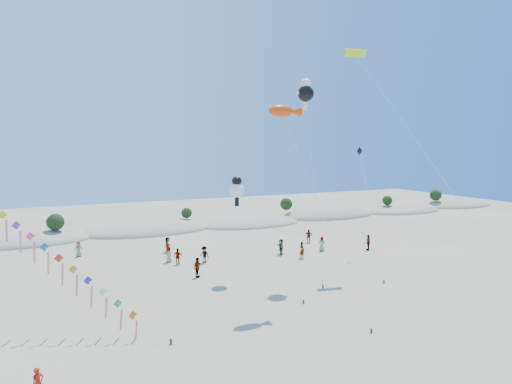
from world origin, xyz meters
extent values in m
ellipsoid|color=tan|center=(-16.00, 44.60, 0.00)|extent=(17.60, 9.68, 3.00)
ellipsoid|color=#233413|center=(-16.00, 44.60, 0.83)|extent=(14.08, 6.34, 0.70)
ellipsoid|color=tan|center=(0.00, 45.30, 0.00)|extent=(19.00, 10.45, 3.40)
ellipsoid|color=#233413|center=(0.00, 45.30, 0.94)|extent=(15.20, 6.84, 0.76)
ellipsoid|color=tan|center=(16.00, 43.90, 0.00)|extent=(16.40, 9.02, 2.80)
ellipsoid|color=#233413|center=(16.00, 43.90, 0.77)|extent=(13.12, 5.90, 0.66)
ellipsoid|color=tan|center=(32.00, 45.70, 0.00)|extent=(18.00, 9.90, 3.80)
ellipsoid|color=#233413|center=(32.00, 45.70, 1.04)|extent=(14.40, 6.48, 0.72)
ellipsoid|color=tan|center=(48.00, 44.50, 0.00)|extent=(16.80, 9.24, 3.00)
ellipsoid|color=#233413|center=(48.00, 44.50, 0.83)|extent=(13.44, 6.05, 0.67)
ellipsoid|color=tan|center=(64.00, 45.90, 0.00)|extent=(17.60, 9.68, 3.20)
ellipsoid|color=#233413|center=(64.00, 45.90, 0.88)|extent=(14.08, 6.34, 0.70)
sphere|color=black|center=(-12.00, 43.40, 2.48)|extent=(2.20, 2.20, 2.20)
sphere|color=black|center=(6.00, 45.40, 2.24)|extent=(1.60, 1.60, 1.60)
sphere|color=black|center=(24.00, 46.80, 2.44)|extent=(2.10, 2.10, 2.10)
sphere|color=black|center=(44.00, 44.10, 2.32)|extent=(1.80, 1.80, 1.80)
sphere|color=black|center=(58.00, 45.60, 2.52)|extent=(2.30, 2.30, 2.30)
cube|color=#3F2D1E|center=(-5.66, 7.92, 0.17)|extent=(0.12, 0.12, 0.35)
cube|color=orange|center=(-7.65, 9.46, 1.64)|extent=(1.13, 0.44, 1.19)
cube|color=pink|center=(-7.47, 9.51, 0.54)|extent=(0.19, 0.45, 1.55)
cube|color=green|center=(-8.45, 10.09, 2.30)|extent=(1.13, 0.44, 1.19)
cube|color=pink|center=(-8.27, 10.14, 1.20)|extent=(0.19, 0.45, 1.55)
cube|color=white|center=(-9.26, 10.72, 2.97)|extent=(1.13, 0.44, 1.19)
cube|color=pink|center=(-9.08, 10.77, 1.87)|extent=(0.19, 0.45, 1.55)
cube|color=#382595|center=(-10.07, 11.35, 3.63)|extent=(1.13, 0.44, 1.19)
cube|color=pink|center=(-9.89, 11.40, 2.53)|extent=(0.19, 0.45, 1.55)
cube|color=orange|center=(-10.88, 11.98, 4.30)|extent=(1.13, 0.44, 1.19)
cube|color=pink|center=(-10.70, 12.03, 3.20)|extent=(0.19, 0.45, 1.55)
cube|color=red|center=(-11.69, 12.61, 4.97)|extent=(1.13, 0.44, 1.19)
cube|color=pink|center=(-11.51, 12.66, 3.87)|extent=(0.19, 0.45, 1.55)
cube|color=blue|center=(-12.49, 13.24, 5.63)|extent=(1.13, 0.44, 1.19)
cube|color=pink|center=(-12.31, 13.29, 4.53)|extent=(0.19, 0.45, 1.55)
cube|color=#FF5092|center=(-13.30, 13.87, 6.30)|extent=(1.13, 0.44, 1.19)
cube|color=pink|center=(-13.12, 13.92, 5.20)|extent=(0.19, 0.45, 1.55)
cube|color=purple|center=(-14.11, 14.50, 6.97)|extent=(1.13, 0.44, 1.19)
cube|color=pink|center=(-13.93, 14.55, 5.87)|extent=(0.19, 0.45, 1.55)
cube|color=yellow|center=(-14.92, 15.13, 7.63)|extent=(1.13, 0.44, 1.19)
cube|color=pink|center=(-14.74, 15.18, 6.53)|extent=(0.19, 0.45, 1.55)
cube|color=#3F2D1E|center=(6.57, 3.99, 0.15)|extent=(0.10, 0.10, 0.30)
cylinder|color=silver|center=(5.52, 8.32, 7.43)|extent=(2.11, 8.68, 14.88)
ellipsoid|color=#E53E0C|center=(4.48, 12.65, 14.87)|extent=(2.17, 0.96, 0.96)
cone|color=#E53E0C|center=(5.70, 12.65, 14.87)|extent=(0.87, 0.87, 0.87)
cube|color=#3F2D1E|center=(5.32, 10.39, 0.15)|extent=(0.10, 0.10, 0.30)
cylinder|color=silver|center=(4.32, 14.68, 4.08)|extent=(2.03, 8.60, 8.19)
sphere|color=white|center=(3.32, 18.97, 8.17)|extent=(1.37, 1.37, 1.37)
sphere|color=black|center=(3.32, 18.97, 8.99)|extent=(0.91, 0.91, 0.91)
cube|color=black|center=(3.32, 18.97, 7.08)|extent=(0.35, 0.18, 0.80)
cube|color=#3F2D1E|center=(8.78, 12.89, 0.15)|extent=(0.10, 0.10, 0.30)
cylinder|color=silver|center=(9.22, 15.19, 8.51)|extent=(0.90, 4.63, 17.03)
sphere|color=black|center=(9.65, 17.49, 17.02)|extent=(1.51, 1.51, 1.51)
sphere|color=white|center=(9.65, 17.49, 17.93)|extent=(0.98, 0.98, 0.98)
cube|color=white|center=(9.65, 17.49, 15.87)|extent=(0.35, 0.18, 0.80)
cube|color=white|center=(8.95, 17.49, 17.02)|extent=(0.60, 0.15, 0.25)
cube|color=white|center=(10.35, 17.49, 17.02)|extent=(0.60, 0.15, 0.25)
cylinder|color=silver|center=(18.31, 10.50, 10.76)|extent=(4.30, 16.57, 21.54)
cube|color=#FFFA0D|center=(16.18, 18.78, 21.52)|extent=(2.24, 0.91, 0.79)
cube|color=black|center=(16.18, 18.80, 21.52)|extent=(2.17, 0.56, 0.19)
cube|color=#3F2D1E|center=(14.42, 11.66, 0.15)|extent=(0.10, 0.10, 0.30)
cylinder|color=silver|center=(17.04, 16.85, 5.83)|extent=(5.27, 10.41, 11.69)
cube|color=black|center=(19.66, 22.04, 11.67)|extent=(0.94, 0.28, 0.97)
imported|color=#AC1A0D|center=(-12.81, 4.98, 0.77)|extent=(0.67, 0.60, 1.53)
imported|color=slate|center=(-0.60, 25.50, 0.85)|extent=(1.05, 0.93, 1.70)
imported|color=slate|center=(-1.28, 26.70, 0.86)|extent=(1.00, 0.91, 1.71)
imported|color=slate|center=(-0.10, 20.41, 0.94)|extent=(1.13, 1.06, 1.88)
imported|color=slate|center=(2.11, 25.07, 0.88)|extent=(1.20, 1.30, 1.76)
imported|color=slate|center=(12.33, 22.23, 0.92)|extent=(0.55, 0.74, 1.85)
imported|color=slate|center=(16.22, 24.19, 0.85)|extent=(0.99, 0.90, 1.69)
imported|color=slate|center=(11.02, 24.66, 0.90)|extent=(0.69, 1.71, 1.80)
imported|color=slate|center=(-9.74, 33.43, 0.83)|extent=(0.82, 0.55, 1.66)
imported|color=slate|center=(21.44, 22.26, 0.93)|extent=(1.16, 0.96, 1.85)
imported|color=slate|center=(17.06, 28.46, 0.88)|extent=(1.06, 1.01, 1.76)
imported|color=slate|center=(-0.30, 31.26, 0.89)|extent=(0.58, 1.67, 1.78)
camera|label=1|loc=(-11.56, -17.04, 11.97)|focal=30.00mm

